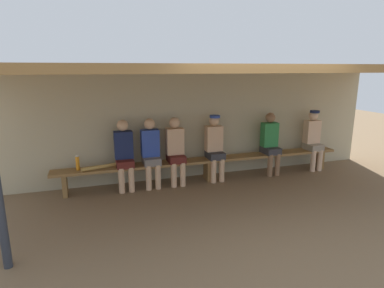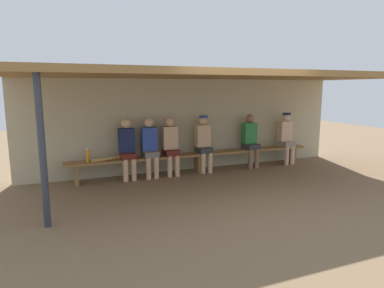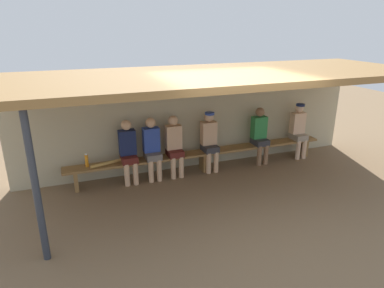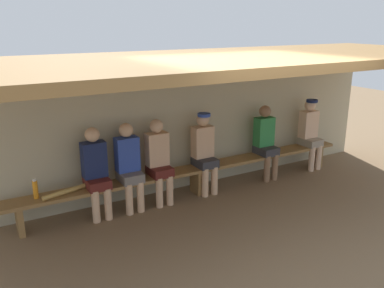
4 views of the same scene
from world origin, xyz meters
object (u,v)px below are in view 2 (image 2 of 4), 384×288
object	(u,v)px
support_post	(42,152)
player_leftmost	(127,147)
water_bottle_blue	(88,155)
baseball_bat	(111,158)
player_in_white	(171,144)
player_rightmost	(286,135)
player_with_sunglasses	(250,138)
bench	(198,156)
player_middle	(150,145)
player_in_red	(204,141)

from	to	relation	value
support_post	player_leftmost	bearing A→B (deg)	52.91
water_bottle_blue	baseball_bat	size ratio (longest dim) A/B	0.32
player_in_white	water_bottle_blue	xyz separation A→B (m)	(-1.83, 0.01, -0.14)
support_post	player_rightmost	distance (m)	6.18
player_with_sunglasses	player_leftmost	bearing A→B (deg)	180.00
bench	player_with_sunglasses	world-z (taller)	player_with_sunglasses
player_rightmost	water_bottle_blue	distance (m)	5.05
player_rightmost	player_middle	xyz separation A→B (m)	(-3.70, -0.00, -0.02)
player_middle	bench	bearing A→B (deg)	-0.15
bench	player_in_red	xyz separation A→B (m)	(0.15, 0.00, 0.36)
bench	baseball_bat	size ratio (longest dim) A/B	6.97
player_middle	baseball_bat	xyz separation A→B (m)	(-0.87, -0.00, -0.24)
player_with_sunglasses	player_in_red	xyz separation A→B (m)	(-1.29, 0.00, 0.02)
baseball_bat	player_in_red	bearing A→B (deg)	-15.62
player_with_sunglasses	baseball_bat	xyz separation A→B (m)	(-3.48, -0.00, -0.24)
player_leftmost	player_middle	world-z (taller)	same
bench	player_leftmost	size ratio (longest dim) A/B	4.49
player_leftmost	water_bottle_blue	distance (m)	0.85
player_with_sunglasses	water_bottle_blue	size ratio (longest dim) A/B	4.85
player_in_white	baseball_bat	world-z (taller)	player_in_white
bench	player_in_white	xyz separation A→B (m)	(-0.67, 0.00, 0.34)
player_rightmost	player_leftmost	size ratio (longest dim) A/B	1.01
player_with_sunglasses	player_middle	xyz separation A→B (m)	(-2.61, 0.00, 0.00)
player_with_sunglasses	water_bottle_blue	world-z (taller)	player_with_sunglasses
player_leftmost	player_in_red	distance (m)	1.82
water_bottle_blue	baseball_bat	xyz separation A→B (m)	(0.47, -0.02, -0.10)
player_with_sunglasses	player_leftmost	world-z (taller)	same
player_leftmost	player_in_red	xyz separation A→B (m)	(1.82, 0.00, 0.02)
water_bottle_blue	player_with_sunglasses	bearing A→B (deg)	-0.22
player_with_sunglasses	player_rightmost	bearing A→B (deg)	0.03
bench	player_in_red	distance (m)	0.39
player_in_red	water_bottle_blue	size ratio (longest dim) A/B	4.89
player_with_sunglasses	player_in_red	world-z (taller)	player_in_red
support_post	player_middle	world-z (taller)	support_post
bench	player_leftmost	world-z (taller)	player_leftmost
player_rightmost	baseball_bat	world-z (taller)	player_rightmost
bench	baseball_bat	world-z (taller)	baseball_bat
player_rightmost	water_bottle_blue	world-z (taller)	player_rightmost
player_leftmost	player_middle	bearing A→B (deg)	0.00
player_in_white	player_rightmost	distance (m)	3.21
player_in_white	player_middle	bearing A→B (deg)	180.00
support_post	player_leftmost	world-z (taller)	support_post
support_post	baseball_bat	xyz separation A→B (m)	(1.23, 2.10, -0.61)
player_middle	player_in_white	bearing A→B (deg)	0.00
player_middle	baseball_bat	bearing A→B (deg)	-179.80
player_with_sunglasses	player_rightmost	size ratio (longest dim) A/B	0.99
player_in_white	water_bottle_blue	distance (m)	1.84
player_leftmost	baseball_bat	bearing A→B (deg)	-179.51
player_in_white	baseball_bat	distance (m)	1.38
bench	support_post	bearing A→B (deg)	-147.19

